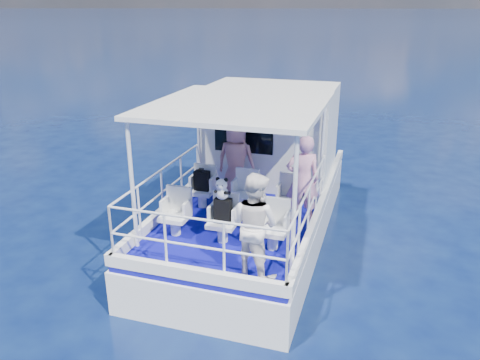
{
  "coord_description": "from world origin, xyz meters",
  "views": [
    {
      "loc": [
        2.48,
        -8.0,
        4.78
      ],
      "look_at": [
        0.1,
        -0.4,
        1.81
      ],
      "focal_mm": 35.0,
      "sensor_mm": 36.0,
      "label": 1
    }
  ],
  "objects_px": {
    "passenger_port_fwd": "(236,161)",
    "panda": "(222,188)",
    "backpack_center": "(223,211)",
    "passenger_stbd_aft": "(255,225)"
  },
  "relations": [
    {
      "from": "passenger_stbd_aft",
      "to": "backpack_center",
      "type": "distance_m",
      "value": 1.15
    },
    {
      "from": "passenger_stbd_aft",
      "to": "passenger_port_fwd",
      "type": "bearing_deg",
      "value": -44.38
    },
    {
      "from": "passenger_port_fwd",
      "to": "passenger_stbd_aft",
      "type": "relative_size",
      "value": 1.04
    },
    {
      "from": "backpack_center",
      "to": "passenger_port_fwd",
      "type": "bearing_deg",
      "value": 101.31
    },
    {
      "from": "backpack_center",
      "to": "panda",
      "type": "xyz_separation_m",
      "value": [
        -0.01,
        -0.0,
        0.41
      ]
    },
    {
      "from": "panda",
      "to": "backpack_center",
      "type": "bearing_deg",
      "value": 21.79
    },
    {
      "from": "passenger_stbd_aft",
      "to": "panda",
      "type": "distance_m",
      "value": 1.15
    },
    {
      "from": "passenger_port_fwd",
      "to": "panda",
      "type": "height_order",
      "value": "passenger_port_fwd"
    },
    {
      "from": "passenger_port_fwd",
      "to": "panda",
      "type": "distance_m",
      "value": 2.0
    },
    {
      "from": "backpack_center",
      "to": "passenger_stbd_aft",
      "type": "bearing_deg",
      "value": -45.75
    }
  ]
}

